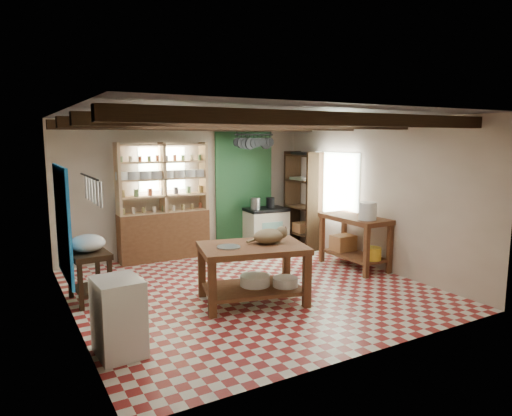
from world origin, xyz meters
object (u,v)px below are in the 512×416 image
right_counter (354,242)px  prep_table (90,276)px  work_table (253,274)px  white_cabinet (119,317)px  stove (266,228)px  cat (269,236)px

right_counter → prep_table: bearing=172.8°
work_table → white_cabinet: bearing=-147.7°
work_table → stove: bearing=69.4°
work_table → stove: 3.24m
prep_table → cat: size_ratio=1.59×
stove → right_counter: 2.14m
cat → stove: bearing=63.4°
work_table → white_cabinet: 2.10m
work_table → prep_table: work_table is taller
prep_table → right_counter: right_counter is taller
white_cabinet → right_counter: bearing=12.8°
work_table → right_counter: (2.41, 0.61, 0.05)m
stove → prep_table: stove is taller
right_counter → cat: size_ratio=2.83×
stove → right_counter: size_ratio=0.66×
work_table → cat: (0.25, -0.01, 0.51)m
work_table → cat: size_ratio=3.17×
prep_table → white_cabinet: size_ratio=0.87×
right_counter → stove: bearing=105.5°
stove → right_counter: right_counter is taller
stove → right_counter: (0.58, -2.06, 0.04)m
stove → work_table: bearing=-121.1°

